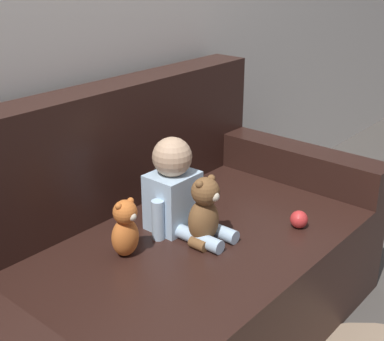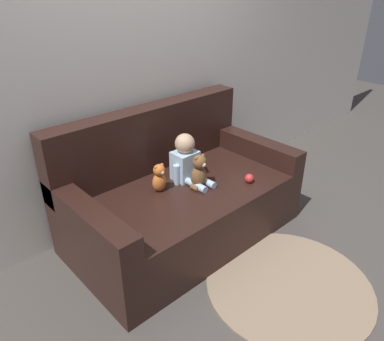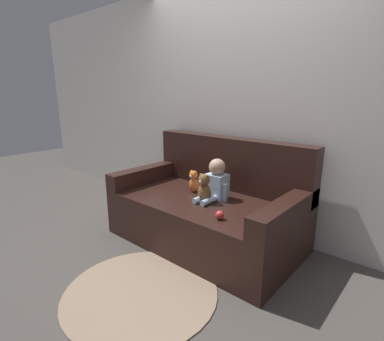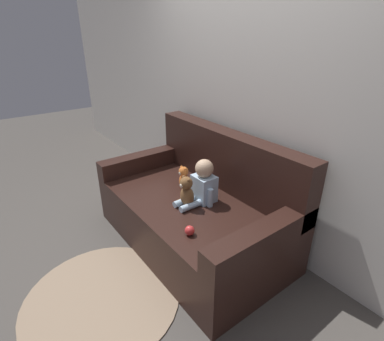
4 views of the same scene
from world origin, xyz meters
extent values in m
plane|color=#4C4742|center=(0.00, 0.00, 0.00)|extent=(12.00, 12.00, 0.00)
cube|color=silver|center=(0.00, 0.58, 1.30)|extent=(8.00, 0.05, 2.60)
cube|color=black|center=(0.00, 0.00, 0.23)|extent=(1.79, 1.00, 0.46)
cube|color=black|center=(0.00, 0.41, 0.73)|extent=(1.79, 0.18, 0.53)
cube|color=black|center=(-0.82, 0.00, 0.55)|extent=(0.16, 1.00, 0.17)
cube|color=black|center=(0.82, 0.00, 0.55)|extent=(0.16, 1.00, 0.17)
cube|color=silver|center=(0.08, 0.08, 0.58)|extent=(0.19, 0.16, 0.23)
sphere|color=tan|center=(0.08, 0.08, 0.76)|extent=(0.16, 0.16, 0.16)
cylinder|color=silver|center=(0.04, -0.10, 0.49)|extent=(0.05, 0.20, 0.05)
cylinder|color=silver|center=(0.13, -0.10, 0.49)|extent=(0.05, 0.20, 0.05)
cylinder|color=silver|center=(-0.03, 0.05, 0.54)|extent=(0.05, 0.05, 0.16)
cylinder|color=silver|center=(0.19, 0.05, 0.54)|extent=(0.05, 0.05, 0.16)
ellipsoid|color=brown|center=(0.07, -0.09, 0.55)|extent=(0.13, 0.11, 0.18)
sphere|color=brown|center=(0.07, -0.10, 0.68)|extent=(0.11, 0.11, 0.11)
sphere|color=brown|center=(0.04, -0.10, 0.72)|extent=(0.03, 0.03, 0.03)
sphere|color=brown|center=(0.10, -0.10, 0.72)|extent=(0.03, 0.03, 0.03)
sphere|color=beige|center=(0.07, -0.14, 0.67)|extent=(0.04, 0.04, 0.04)
cylinder|color=brown|center=(0.01, -0.12, 0.48)|extent=(0.04, 0.07, 0.04)
cylinder|color=brown|center=(0.13, -0.12, 0.48)|extent=(0.04, 0.07, 0.04)
ellipsoid|color=orange|center=(-0.19, 0.06, 0.53)|extent=(0.11, 0.09, 0.15)
sphere|color=orange|center=(-0.19, 0.06, 0.64)|extent=(0.09, 0.09, 0.09)
sphere|color=orange|center=(-0.22, 0.06, 0.67)|extent=(0.02, 0.02, 0.02)
sphere|color=orange|center=(-0.16, 0.06, 0.67)|extent=(0.02, 0.02, 0.02)
sphere|color=beige|center=(-0.19, 0.02, 0.63)|extent=(0.03, 0.03, 0.03)
sphere|color=red|center=(0.41, -0.31, 0.50)|extent=(0.07, 0.07, 0.07)
cylinder|color=gray|center=(0.14, -0.92, 0.01)|extent=(1.14, 1.14, 0.01)
camera|label=1|loc=(-1.32, -1.22, 1.50)|focal=50.00mm
camera|label=2|loc=(-1.66, -1.88, 1.90)|focal=35.00mm
camera|label=3|loc=(1.69, -2.12, 1.45)|focal=28.00mm
camera|label=4|loc=(1.83, -1.36, 1.79)|focal=28.00mm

